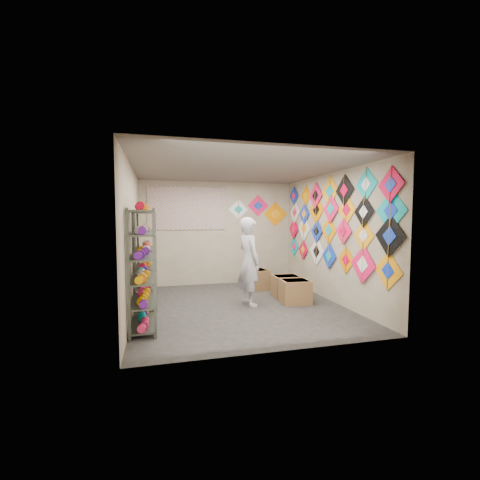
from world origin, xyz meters
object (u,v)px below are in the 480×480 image
object	(u,v)px
shelf_rack_back	(146,259)
carton_b	(286,286)
shelf_rack_front	(143,269)
carton_c	(256,279)
shopkeeper	(249,261)
carton_a	(295,292)

from	to	relation	value
shelf_rack_back	carton_b	distance (m)	3.07
shelf_rack_front	carton_c	distance (m)	3.45
shopkeeper	carton_b	world-z (taller)	shopkeeper
shelf_rack_front	carton_c	xyz separation A→B (m)	(2.56, 2.20, -0.71)
carton_a	shelf_rack_front	bearing A→B (deg)	-161.47
shelf_rack_front	carton_c	bearing A→B (deg)	40.68
shelf_rack_back	carton_b	bearing A→B (deg)	0.24
shelf_rack_front	carton_b	distance (m)	3.34
shelf_rack_back	shopkeeper	world-z (taller)	shelf_rack_back
shelf_rack_front	shelf_rack_back	bearing A→B (deg)	90.00
carton_b	carton_c	bearing A→B (deg)	118.69
shelf_rack_back	carton_b	size ratio (longest dim) A/B	3.29
shelf_rack_back	shopkeeper	distance (m)	2.05
carton_b	shopkeeper	bearing A→B (deg)	-153.12
carton_b	carton_c	world-z (taller)	carton_c
shopkeeper	carton_b	xyz separation A→B (m)	(0.98, 0.43, -0.65)
shelf_rack_back	shopkeeper	xyz separation A→B (m)	(2.00, -0.42, -0.07)
carton_a	carton_b	size ratio (longest dim) A/B	1.00
shelf_rack_front	carton_b	world-z (taller)	shelf_rack_front
shelf_rack_back	shelf_rack_front	bearing A→B (deg)	-90.00
shelf_rack_front	carton_b	size ratio (longest dim) A/B	3.29
shelf_rack_back	carton_b	xyz separation A→B (m)	(2.98, 0.01, -0.71)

